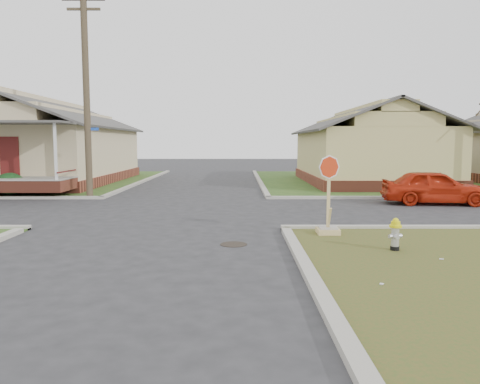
{
  "coord_description": "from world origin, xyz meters",
  "views": [
    {
      "loc": [
        2.33,
        -11.42,
        2.41
      ],
      "look_at": [
        2.35,
        1.0,
        1.1
      ],
      "focal_mm": 35.0,
      "sensor_mm": 36.0,
      "label": 1
    }
  ],
  "objects_px": {
    "fire_hydrant": "(395,232)",
    "stop_sign": "(328,217)",
    "utility_pole": "(86,90)",
    "red_sedan": "(434,187)"
  },
  "relations": [
    {
      "from": "fire_hydrant",
      "to": "stop_sign",
      "type": "xyz_separation_m",
      "value": [
        -1.12,
        1.89,
        0.05
      ]
    },
    {
      "from": "utility_pole",
      "to": "red_sedan",
      "type": "distance_m",
      "value": 14.91
    },
    {
      "from": "utility_pole",
      "to": "red_sedan",
      "type": "height_order",
      "value": "utility_pole"
    },
    {
      "from": "stop_sign",
      "to": "utility_pole",
      "type": "bearing_deg",
      "value": 136.8
    },
    {
      "from": "red_sedan",
      "to": "stop_sign",
      "type": "bearing_deg",
      "value": 146.27
    },
    {
      "from": "fire_hydrant",
      "to": "red_sedan",
      "type": "distance_m",
      "value": 9.21
    },
    {
      "from": "red_sedan",
      "to": "fire_hydrant",
      "type": "bearing_deg",
      "value": 159.33
    },
    {
      "from": "stop_sign",
      "to": "red_sedan",
      "type": "relative_size",
      "value": 0.51
    },
    {
      "from": "utility_pole",
      "to": "fire_hydrant",
      "type": "xyz_separation_m",
      "value": [
        9.97,
        -10.2,
        -4.22
      ]
    },
    {
      "from": "fire_hydrant",
      "to": "stop_sign",
      "type": "relative_size",
      "value": 0.35
    }
  ]
}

